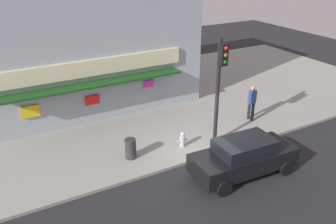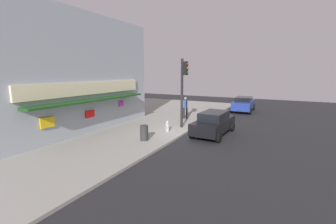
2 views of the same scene
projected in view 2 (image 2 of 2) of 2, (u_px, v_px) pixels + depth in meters
The scene contains 9 objects.
ground_plane at pixel (186, 134), 15.29m from camera, with size 49.57×49.57×0.00m, color #232326.
sidewalk at pixel (107, 123), 18.49m from camera, with size 33.05×13.94×0.14m, color gray.
corner_building at pixel (53, 74), 16.37m from camera, with size 12.87×8.18×7.86m.
traffic_light at pixel (183, 84), 16.18m from camera, with size 0.32×0.58×4.98m.
fire_hydrant at pixel (167, 126), 15.53m from camera, with size 0.49×0.25×0.74m.
trash_can at pixel (144, 133), 13.46m from camera, with size 0.49×0.49×0.91m, color #2D2D2D.
pedestrian at pixel (185, 107), 19.78m from camera, with size 0.57×0.43×1.89m.
parked_car_black at pixel (214, 123), 15.11m from camera, with size 4.47×2.11×1.57m.
parked_car_blue at pixel (243, 104), 24.21m from camera, with size 4.39×2.14×1.57m.
Camera 2 is at (-13.63, -5.88, 4.13)m, focal length 24.13 mm.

